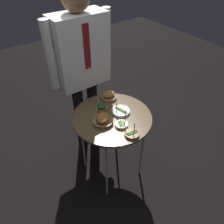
% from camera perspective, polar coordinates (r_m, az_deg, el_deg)
% --- Properties ---
extents(ground_plane, '(8.00, 8.00, 0.00)m').
position_cam_1_polar(ground_plane, '(2.52, -0.00, -14.60)').
color(ground_plane, black).
extents(serving_cart, '(0.71, 0.71, 0.78)m').
position_cam_1_polar(serving_cart, '(1.98, -0.00, -2.32)').
color(serving_cart, brown).
rests_on(serving_cart, ground_plane).
extents(bowl_asparagus_center, '(0.17, 0.17, 0.13)m').
position_cam_1_polar(bowl_asparagus_center, '(1.98, 2.37, 0.18)').
color(bowl_asparagus_center, silver).
rests_on(bowl_asparagus_center, serving_cart).
extents(bowl_spinach_mid_right, '(0.11, 0.11, 0.14)m').
position_cam_1_polar(bowl_spinach_mid_right, '(2.01, -2.74, 1.27)').
color(bowl_spinach_mid_right, brown).
rests_on(bowl_spinach_mid_right, serving_cart).
extents(bowl_roast_back_left, '(0.18, 0.18, 0.18)m').
position_cam_1_polar(bowl_roast_back_left, '(1.86, -2.44, -2.03)').
color(bowl_roast_back_left, brown).
rests_on(bowl_roast_back_left, serving_cart).
extents(bowl_asparagus_mid_left, '(0.11, 0.11, 0.18)m').
position_cam_1_polar(bowl_asparagus_mid_left, '(1.85, 2.52, -3.23)').
color(bowl_asparagus_mid_left, silver).
rests_on(bowl_asparagus_mid_left, serving_cart).
extents(bowl_asparagus_front_center, '(0.12, 0.12, 0.16)m').
position_cam_1_polar(bowl_asparagus_front_center, '(1.77, 5.24, -5.72)').
color(bowl_asparagus_front_center, brown).
rests_on(bowl_asparagus_front_center, serving_cart).
extents(bowl_roast_back_right, '(0.15, 0.15, 0.13)m').
position_cam_1_polar(bowl_roast_back_right, '(2.13, -0.81, 4.25)').
color(bowl_roast_back_right, brown).
rests_on(bowl_roast_back_right, serving_cart).
extents(waiter_figure, '(0.66, 0.25, 1.78)m').
position_cam_1_polar(waiter_figure, '(2.11, -7.99, 13.42)').
color(waiter_figure, black).
rests_on(waiter_figure, ground_plane).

